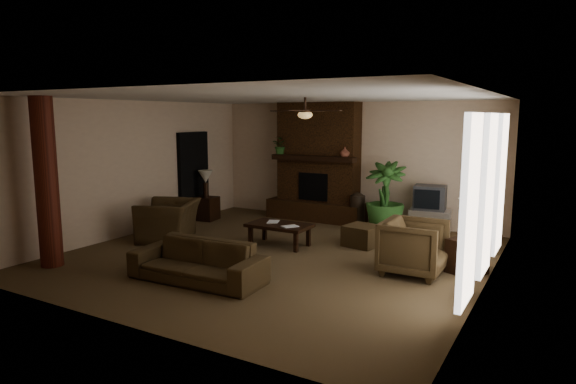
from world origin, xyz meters
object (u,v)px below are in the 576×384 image
Objects in this scene: sofa at (197,255)px; floor_plant at (384,213)px; side_table_left at (206,208)px; lamp_right at (469,212)px; ottoman at (362,236)px; side_table_right at (467,256)px; armchair_left at (169,214)px; coffee_table at (279,227)px; floor_vase at (357,207)px; tv_stand at (430,221)px; log_column at (47,183)px; lamp_left at (206,179)px; armchair_right at (414,245)px.

sofa is 1.38× the size of floor_plant.
floor_plant is at bearing 12.12° from side_table_left.
lamp_right reaches higher than floor_plant.
ottoman is 1.09× the size of side_table_right.
armchair_left is at bearing -157.84° from ottoman.
coffee_table is 0.79× the size of floor_plant.
armchair_left is 2.00× the size of ottoman.
coffee_table is 2.47m from floor_vase.
floor_plant is at bearing 70.13° from sofa.
lamp_right reaches higher than tv_stand.
lamp_right is at bearing -40.08° from floor_vase.
ottoman is (1.40, 3.18, -0.21)m from sofa.
sofa reaches higher than coffee_table.
floor_plant is at bearing -20.84° from floor_vase.
log_column reaches higher than ottoman.
coffee_table is 3.51m from lamp_right.
lamp_left is (-5.01, -1.34, 0.75)m from tv_stand.
side_table_right is at bearing -71.71° from tv_stand.
side_table_right is (6.23, -1.17, -0.73)m from lamp_left.
log_column is 5.66m from ottoman.
armchair_left is at bearing -173.02° from lamp_right.
armchair_left is 5.71m from side_table_right.
log_column is at bearing 114.72° from armchair_right.
side_table_right is (2.07, -0.75, 0.08)m from ottoman.
sofa is 1.74× the size of coffee_table.
armchair_left is at bearing -142.12° from floor_plant.
floor_plant is (-0.86, -0.44, 0.18)m from tv_stand.
floor_plant is at bearing 51.81° from log_column.
lamp_right is at bearing -58.45° from armchair_right.
lamp_left reaches higher than side_table_left.
armchair_right is 5.76m from side_table_left.
ottoman is 0.92× the size of lamp_left.
armchair_right is at bearing 68.10° from armchair_left.
armchair_left is at bearing -162.86° from coffee_table.
lamp_left is at bearing 172.23° from armchair_left.
side_table_left is at bearing 172.50° from armchair_left.
floor_plant reaches higher than floor_vase.
log_column reaches higher than side_table_left.
tv_stand is at bearing 14.91° from side_table_left.
coffee_table is (2.64, 3.00, -1.03)m from log_column.
floor_vase is at bearing 159.16° from floor_plant.
armchair_right is 3.04m from tv_stand.
log_column is 4.31× the size of lamp_right.
armchair_left is 2.18× the size of side_table_left.
coffee_table is 3.39m from tv_stand.
coffee_table is 3.46m from side_table_right.
sofa is 4.55m from side_table_left.
lamp_right is (3.47, 2.41, 0.59)m from sofa.
floor_vase is (2.84, 3.06, -0.09)m from armchair_left.
lamp_left is 6.38m from side_table_right.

